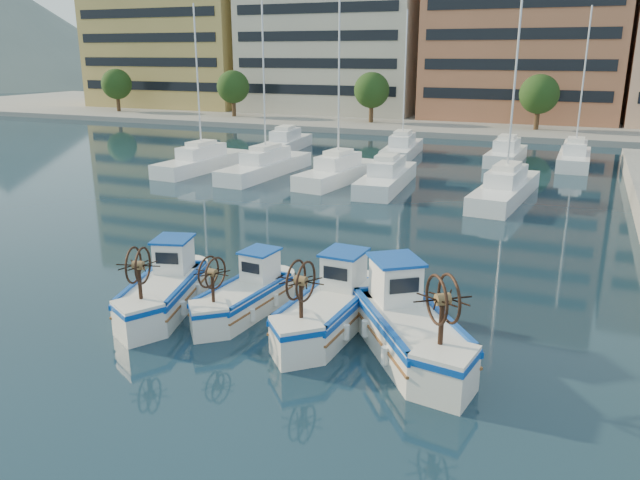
{
  "coord_description": "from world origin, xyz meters",
  "views": [
    {
      "loc": [
        8.56,
        -15.37,
        8.31
      ],
      "look_at": [
        -0.16,
        5.43,
        1.5
      ],
      "focal_mm": 35.0,
      "sensor_mm": 36.0,
      "label": 1
    }
  ],
  "objects_px": {
    "fishing_boat_b": "(245,294)",
    "fishing_boat_c": "(330,305)",
    "fishing_boat_a": "(165,287)",
    "fishing_boat_d": "(408,324)"
  },
  "relations": [
    {
      "from": "fishing_boat_a",
      "to": "fishing_boat_b",
      "type": "height_order",
      "value": "fishing_boat_a"
    },
    {
      "from": "fishing_boat_a",
      "to": "fishing_boat_b",
      "type": "bearing_deg",
      "value": 0.35
    },
    {
      "from": "fishing_boat_a",
      "to": "fishing_boat_b",
      "type": "relative_size",
      "value": 1.14
    },
    {
      "from": "fishing_boat_c",
      "to": "fishing_boat_d",
      "type": "xyz_separation_m",
      "value": [
        2.65,
        -0.59,
        0.08
      ]
    },
    {
      "from": "fishing_boat_d",
      "to": "fishing_boat_c",
      "type": "bearing_deg",
      "value": 131.3
    },
    {
      "from": "fishing_boat_a",
      "to": "fishing_boat_d",
      "type": "bearing_deg",
      "value": -14.98
    },
    {
      "from": "fishing_boat_c",
      "to": "fishing_boat_d",
      "type": "distance_m",
      "value": 2.72
    },
    {
      "from": "fishing_boat_b",
      "to": "fishing_boat_d",
      "type": "distance_m",
      "value": 5.74
    },
    {
      "from": "fishing_boat_b",
      "to": "fishing_boat_c",
      "type": "xyz_separation_m",
      "value": [
        3.05,
        -0.09,
        0.11
      ]
    },
    {
      "from": "fishing_boat_a",
      "to": "fishing_boat_c",
      "type": "xyz_separation_m",
      "value": [
        5.7,
        0.67,
        0.02
      ]
    }
  ]
}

